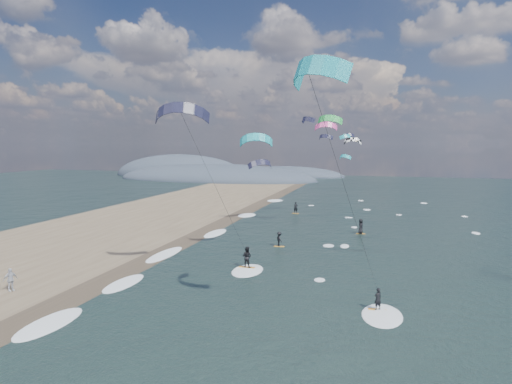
# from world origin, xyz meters

# --- Properties ---
(ground) EXTENTS (260.00, 260.00, 0.00)m
(ground) POSITION_xyz_m (0.00, 0.00, 0.00)
(ground) COLOR black
(ground) RESTS_ON ground
(sand_strip) EXTENTS (26.00, 240.00, 0.00)m
(sand_strip) POSITION_xyz_m (-24.00, 10.00, 0.00)
(sand_strip) COLOR brown
(sand_strip) RESTS_ON ground
(wet_sand_strip) EXTENTS (3.00, 240.00, 0.00)m
(wet_sand_strip) POSITION_xyz_m (-12.00, 10.00, 0.00)
(wet_sand_strip) COLOR #382D23
(wet_sand_strip) RESTS_ON ground
(coastal_hills) EXTENTS (80.00, 41.00, 15.00)m
(coastal_hills) POSITION_xyz_m (-44.84, 107.86, 0.00)
(coastal_hills) COLOR #3D4756
(coastal_hills) RESTS_ON ground
(kitesurfer_near_a) EXTENTS (7.57, 9.12, 16.10)m
(kitesurfer_near_a) POSITION_xyz_m (6.21, 1.12, 11.81)
(kitesurfer_near_a) COLOR orange
(kitesurfer_near_a) RESTS_ON ground
(kitesurfer_near_b) EXTENTS (7.32, 8.67, 14.79)m
(kitesurfer_near_b) POSITION_xyz_m (-4.53, 8.55, 9.88)
(kitesurfer_near_b) COLOR orange
(kitesurfer_near_b) RESTS_ON ground
(far_kitesurfers) EXTENTS (11.81, 23.24, 1.86)m
(far_kitesurfers) POSITION_xyz_m (1.47, 29.86, 0.89)
(far_kitesurfers) COLOR orange
(far_kitesurfers) RESTS_ON ground
(bg_kite_field) EXTENTS (13.75, 72.85, 8.59)m
(bg_kite_field) POSITION_xyz_m (-0.47, 55.72, 12.25)
(bg_kite_field) COLOR #D83F8C
(bg_kite_field) RESTS_ON ground
(shoreline_surf) EXTENTS (2.40, 79.40, 0.11)m
(shoreline_surf) POSITION_xyz_m (-10.80, 14.75, 0.00)
(shoreline_surf) COLOR white
(shoreline_surf) RESTS_ON ground
(beach_walker) EXTENTS (0.75, 1.13, 1.78)m
(beach_walker) POSITION_xyz_m (-17.43, 2.03, 0.89)
(beach_walker) COLOR #B3B5BF
(beach_walker) RESTS_ON ground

